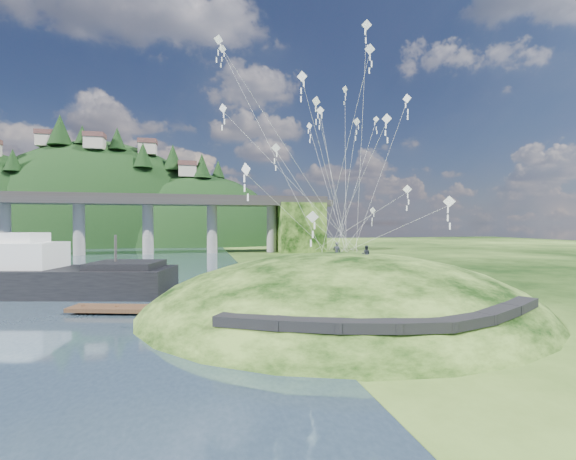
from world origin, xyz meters
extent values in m
plane|color=black|center=(0.00, 0.00, 0.00)|extent=(320.00, 320.00, 0.00)
ellipsoid|color=black|center=(8.00, 2.00, -1.50)|extent=(36.00, 32.00, 13.00)
cube|color=black|center=(-1.50, -8.00, 2.03)|extent=(4.32, 3.62, 0.71)
cube|color=black|center=(1.50, -9.65, 2.09)|extent=(4.10, 2.97, 0.61)
cube|color=black|center=(4.50, -10.65, 2.08)|extent=(3.85, 2.37, 0.62)
cube|color=black|center=(7.50, -11.10, 2.04)|extent=(3.62, 1.83, 0.66)
cube|color=black|center=(10.50, -10.90, 2.05)|extent=(3.82, 2.27, 0.68)
cube|color=black|center=(13.50, -9.95, 2.14)|extent=(4.11, 2.97, 0.71)
cube|color=black|center=(16.50, -8.40, 2.16)|extent=(4.26, 3.43, 0.66)
cube|color=#2D2B2B|center=(-50.00, 74.30, 14.40)|extent=(160.00, 0.40, 1.20)
cylinder|color=gray|center=(-47.50, 70.00, 6.50)|extent=(2.60, 2.60, 13.00)
cylinder|color=gray|center=(-32.00, 70.00, 6.50)|extent=(2.60, 2.60, 13.00)
cylinder|color=gray|center=(-16.50, 70.00, 6.50)|extent=(2.60, 2.60, 13.00)
cylinder|color=gray|center=(-1.00, 70.00, 6.50)|extent=(2.60, 2.60, 13.00)
cylinder|color=gray|center=(14.50, 70.00, 6.50)|extent=(2.60, 2.60, 13.00)
cube|color=black|center=(22.00, 70.00, 6.50)|extent=(12.00, 11.00, 13.00)
ellipsoid|color=black|center=(-40.00, 126.00, -6.00)|extent=(96.00, 68.00, 88.00)
ellipsoid|color=black|center=(-5.00, 118.00, -10.00)|extent=(76.00, 56.00, 72.00)
cone|color=black|center=(-60.58, 106.17, 27.34)|extent=(5.29, 5.29, 6.96)
cone|color=black|center=(-49.87, 114.63, 39.23)|extent=(8.01, 8.01, 10.54)
cone|color=black|center=(-42.87, 114.06, 37.88)|extent=(4.97, 4.97, 6.54)
cone|color=black|center=(-31.40, 112.04, 36.68)|extent=(5.83, 5.83, 7.67)
cone|color=black|center=(-22.45, 107.08, 30.58)|extent=(6.47, 6.47, 8.51)
cone|color=black|center=(-13.22, 113.99, 31.23)|extent=(7.13, 7.13, 9.38)
cone|color=black|center=(-3.12, 109.03, 27.87)|extent=(6.56, 6.56, 8.63)
cone|color=black|center=(2.77, 114.63, 27.68)|extent=(4.88, 4.88, 6.42)
cube|color=beige|center=(-55.00, 118.00, 35.99)|extent=(6.00, 5.00, 4.00)
cube|color=brown|center=(-55.00, 118.00, 38.69)|extent=(6.40, 5.40, 1.60)
cube|color=beige|center=(-38.00, 110.00, 34.28)|extent=(6.00, 5.00, 4.00)
cube|color=brown|center=(-38.00, 110.00, 36.98)|extent=(6.40, 5.40, 1.60)
cube|color=beige|center=(-22.00, 116.00, 34.18)|extent=(6.00, 5.00, 4.00)
cube|color=brown|center=(-22.00, 116.00, 36.88)|extent=(6.40, 5.40, 1.60)
cube|color=beige|center=(-8.00, 110.00, 25.88)|extent=(6.00, 5.00, 4.00)
cube|color=brown|center=(-8.00, 110.00, 28.58)|extent=(6.40, 5.40, 1.60)
cube|color=black|center=(-19.48, 15.06, 1.46)|extent=(25.66, 12.38, 2.93)
cube|color=silver|center=(-22.76, 15.85, 4.05)|extent=(8.82, 6.67, 3.15)
cube|color=silver|center=(-22.76, 15.85, 5.97)|extent=(5.17, 4.34, 1.35)
cube|color=black|center=(-11.82, 13.21, 3.27)|extent=(7.89, 7.06, 0.68)
cylinder|color=#2D2B2B|center=(-12.91, 13.47, 4.73)|extent=(0.27, 0.27, 3.38)
cube|color=#3E2719|center=(-8.31, 4.00, 0.44)|extent=(13.88, 5.87, 0.35)
cylinder|color=#3E2719|center=(-14.00, 5.62, 0.20)|extent=(0.30, 0.30, 0.99)
cylinder|color=#3E2719|center=(-11.16, 4.81, 0.20)|extent=(0.30, 0.30, 0.99)
cylinder|color=#3E2719|center=(-8.31, 4.00, 0.20)|extent=(0.30, 0.30, 0.99)
cylinder|color=#3E2719|center=(-5.47, 3.18, 0.20)|extent=(0.30, 0.30, 0.99)
cylinder|color=#3E2719|center=(-2.62, 2.37, 0.20)|extent=(0.30, 0.30, 0.99)
imported|color=#242830|center=(8.12, 3.71, 5.91)|extent=(0.79, 0.63, 1.89)
imported|color=#242830|center=(9.85, 1.06, 5.73)|extent=(0.95, 0.88, 1.55)
cube|color=white|center=(15.62, 11.85, 9.17)|extent=(0.78, 0.17, 0.77)
cube|color=white|center=(15.62, 11.85, 8.63)|extent=(0.10, 0.05, 0.45)
cube|color=white|center=(15.62, 11.85, 8.08)|extent=(0.10, 0.05, 0.45)
cube|color=white|center=(15.62, 11.85, 7.53)|extent=(0.10, 0.05, 0.45)
cube|color=white|center=(12.00, 11.59, 23.01)|extent=(0.73, 0.31, 0.74)
cube|color=white|center=(12.00, 11.59, 22.46)|extent=(0.09, 0.08, 0.44)
cube|color=white|center=(12.00, 11.59, 21.92)|extent=(0.09, 0.08, 0.44)
cube|color=white|center=(12.00, 11.59, 21.38)|extent=(0.09, 0.08, 0.44)
cube|color=white|center=(13.93, 1.27, 10.71)|extent=(0.66, 0.53, 0.79)
cube|color=white|center=(13.93, 1.27, 10.14)|extent=(0.10, 0.06, 0.47)
cube|color=white|center=(13.93, 1.27, 9.57)|extent=(0.10, 0.06, 0.47)
cube|color=white|center=(13.93, 1.27, 9.00)|extent=(0.10, 0.06, 0.47)
cube|color=white|center=(-2.35, 3.48, 22.56)|extent=(0.67, 0.23, 0.65)
cube|color=white|center=(-2.35, 3.48, 22.09)|extent=(0.09, 0.05, 0.39)
cube|color=white|center=(-2.35, 3.48, 21.62)|extent=(0.09, 0.05, 0.39)
cube|color=white|center=(-2.35, 3.48, 21.14)|extent=(0.09, 0.05, 0.39)
cube|color=white|center=(6.90, 8.62, 17.78)|extent=(0.45, 0.63, 0.71)
cube|color=white|center=(6.90, 8.62, 17.26)|extent=(0.09, 0.07, 0.43)
cube|color=white|center=(6.90, 8.62, 16.74)|extent=(0.09, 0.07, 0.43)
cube|color=white|center=(6.90, 8.62, 16.22)|extent=(0.09, 0.07, 0.43)
cube|color=white|center=(13.75, 1.10, 18.77)|extent=(0.52, 0.65, 0.78)
cube|color=white|center=(13.75, 1.10, 18.21)|extent=(0.09, 0.08, 0.46)
cube|color=white|center=(13.75, 1.10, 17.65)|extent=(0.09, 0.08, 0.46)
cube|color=white|center=(13.75, 1.10, 17.09)|extent=(0.09, 0.08, 0.46)
cube|color=white|center=(-2.23, 4.82, 17.89)|extent=(0.66, 0.57, 0.81)
cube|color=white|center=(-2.23, 4.82, 17.31)|extent=(0.11, 0.06, 0.48)
cube|color=white|center=(-2.23, 4.82, 16.72)|extent=(0.11, 0.06, 0.48)
cube|color=white|center=(-2.23, 4.82, 16.14)|extent=(0.11, 0.06, 0.48)
cube|color=white|center=(7.43, 6.59, 18.86)|extent=(0.73, 0.38, 0.79)
cube|color=white|center=(7.43, 6.59, 18.30)|extent=(0.10, 0.05, 0.46)
cube|color=white|center=(7.43, 6.59, 17.74)|extent=(0.10, 0.05, 0.46)
cube|color=white|center=(7.43, 6.59, 17.19)|extent=(0.10, 0.05, 0.46)
cube|color=white|center=(4.74, -0.65, 17.33)|extent=(0.76, 0.29, 0.77)
cube|color=white|center=(4.74, -0.65, 16.78)|extent=(0.10, 0.07, 0.45)
cube|color=white|center=(4.74, -0.65, 16.23)|extent=(0.10, 0.07, 0.45)
cube|color=white|center=(4.74, -0.65, 15.67)|extent=(0.10, 0.07, 0.45)
cube|color=white|center=(3.54, -3.68, 8.11)|extent=(0.87, 0.30, 0.86)
cube|color=white|center=(3.54, -3.68, 7.48)|extent=(0.11, 0.03, 0.51)
cube|color=white|center=(3.54, -3.68, 6.85)|extent=(0.11, 0.03, 0.51)
cube|color=white|center=(3.54, -3.68, 6.23)|extent=(0.11, 0.03, 0.51)
cube|color=white|center=(10.25, -1.87, 15.98)|extent=(0.67, 0.48, 0.78)
cube|color=white|center=(10.25, -1.87, 15.43)|extent=(0.10, 0.06, 0.46)
cube|color=white|center=(10.25, -1.87, 14.87)|extent=(0.10, 0.06, 0.46)
cube|color=white|center=(10.25, -1.87, 14.31)|extent=(0.10, 0.06, 0.46)
cube|color=white|center=(6.91, -5.83, 19.40)|extent=(0.70, 0.23, 0.69)
cube|color=white|center=(6.91, -5.83, 18.90)|extent=(0.09, 0.02, 0.41)
cube|color=white|center=(6.91, -5.83, 18.39)|extent=(0.09, 0.02, 0.41)
cube|color=white|center=(6.91, -5.83, 17.89)|extent=(0.09, 0.02, 0.41)
cube|color=white|center=(9.59, 2.57, 16.84)|extent=(0.71, 0.20, 0.70)
cube|color=white|center=(9.59, 2.57, 16.34)|extent=(0.09, 0.05, 0.41)
cube|color=white|center=(9.59, 2.57, 15.84)|extent=(0.09, 0.05, 0.41)
cube|color=white|center=(9.59, 2.57, 15.33)|extent=(0.09, 0.05, 0.41)
cube|color=white|center=(3.69, -0.28, 19.34)|extent=(0.77, 0.42, 0.84)
cube|color=white|center=(3.69, -0.28, 18.75)|extent=(0.11, 0.05, 0.49)
cube|color=white|center=(3.69, -0.28, 18.15)|extent=(0.11, 0.05, 0.49)
cube|color=white|center=(3.69, -0.28, 17.56)|extent=(0.11, 0.05, 0.49)
cube|color=white|center=(-1.47, -5.76, 11.05)|extent=(0.52, 0.69, 0.81)
cube|color=white|center=(-1.47, -5.76, 10.47)|extent=(0.09, 0.08, 0.48)
cube|color=white|center=(-1.47, -5.76, 9.88)|extent=(0.09, 0.08, 0.48)
cube|color=white|center=(-1.47, -5.76, 9.30)|extent=(0.09, 0.08, 0.48)
cube|color=white|center=(14.85, 9.46, 19.20)|extent=(0.66, 0.22, 0.68)
cube|color=white|center=(14.85, 9.46, 18.72)|extent=(0.09, 0.03, 0.39)
cube|color=white|center=(14.85, 9.46, 18.24)|extent=(0.09, 0.03, 0.39)
cube|color=white|center=(14.85, 9.46, 17.76)|extent=(0.09, 0.03, 0.39)
cube|color=white|center=(2.47, 4.24, 14.48)|extent=(0.83, 0.32, 0.82)
cube|color=white|center=(2.47, 4.24, 13.88)|extent=(0.11, 0.03, 0.49)
cube|color=white|center=(2.47, 4.24, 13.28)|extent=(0.11, 0.03, 0.49)
cube|color=white|center=(2.47, 4.24, 12.68)|extent=(0.11, 0.03, 0.49)
cube|color=white|center=(-2.97, -2.08, 20.71)|extent=(0.66, 0.29, 0.69)
cube|color=white|center=(-2.97, -2.08, 20.22)|extent=(0.08, 0.06, 0.40)
cube|color=white|center=(-2.97, -2.08, 19.72)|extent=(0.08, 0.06, 0.40)
cube|color=white|center=(-2.97, -2.08, 19.23)|extent=(0.08, 0.06, 0.40)
cube|color=white|center=(13.84, -4.82, 9.27)|extent=(0.71, 0.58, 0.86)
cube|color=white|center=(13.84, -4.82, 8.66)|extent=(0.11, 0.07, 0.50)
cube|color=white|center=(13.84, -4.82, 8.04)|extent=(0.11, 0.07, 0.50)
cube|color=white|center=(13.84, -4.82, 7.43)|extent=(0.11, 0.07, 0.50)
cube|color=white|center=(9.43, 0.20, 24.32)|extent=(0.85, 0.28, 0.86)
cube|color=white|center=(9.43, 0.20, 23.70)|extent=(0.11, 0.03, 0.51)
cube|color=white|center=(9.43, 0.20, 23.09)|extent=(0.11, 0.03, 0.51)
cube|color=white|center=(9.43, 0.20, 22.47)|extent=(0.11, 0.03, 0.51)
camera|label=1|loc=(-4.41, -30.03, 7.65)|focal=24.00mm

